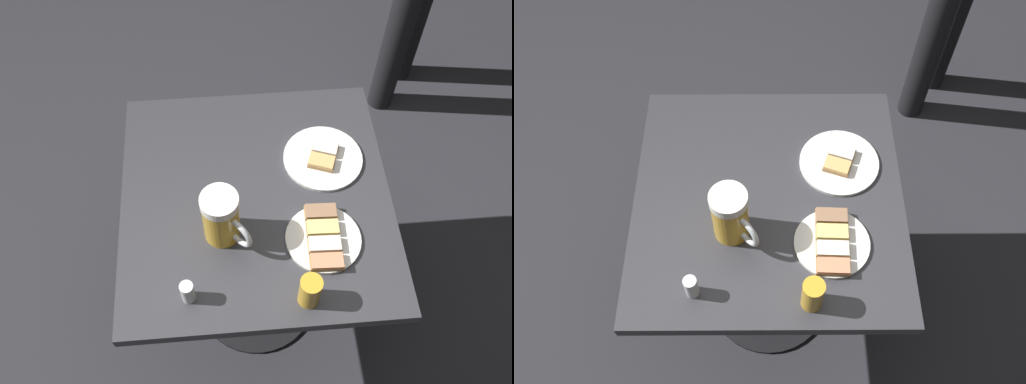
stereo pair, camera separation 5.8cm
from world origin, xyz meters
TOP-DOWN VIEW (x-y plane):
  - ground_plane at (0.00, 0.00)m, footprint 6.00×6.00m
  - cafe_table at (0.00, 0.00)m, footprint 0.73×0.72m
  - plate_near at (-0.14, -0.16)m, footprint 0.19×0.19m
  - plate_far at (0.11, -0.19)m, footprint 0.22×0.22m
  - beer_mug at (-0.11, 0.09)m, footprint 0.13×0.12m
  - beer_glass_small at (-0.30, -0.10)m, footprint 0.05×0.05m
  - salt_shaker at (-0.27, 0.18)m, footprint 0.03×0.03m

SIDE VIEW (x-z plane):
  - ground_plane at x=0.00m, z-range 0.00..0.00m
  - cafe_table at x=0.00m, z-range 0.20..0.91m
  - plate_far at x=0.11m, z-range 0.70..0.73m
  - plate_near at x=-0.14m, z-range 0.71..0.74m
  - salt_shaker at x=-0.27m, z-range 0.71..0.78m
  - beer_glass_small at x=-0.30m, z-range 0.71..0.81m
  - beer_mug at x=-0.11m, z-range 0.71..0.87m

